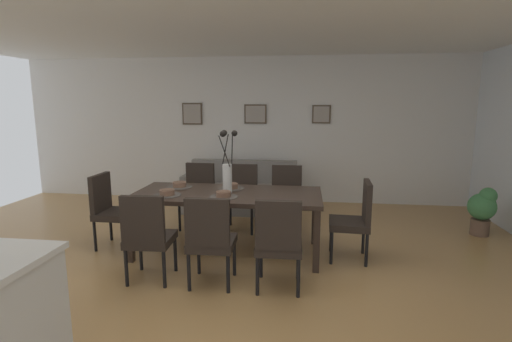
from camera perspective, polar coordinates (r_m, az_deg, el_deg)
ground_plane at (r=4.14m, az=-3.89°, el=-15.39°), size 9.00×9.00×0.00m
back_wall_panel at (r=6.97m, az=1.21°, el=6.16°), size 9.00×0.10×2.60m
ceiling_panel at (r=4.22m, az=-3.21°, el=21.85°), size 9.00×7.20×0.08m
dining_table at (r=4.53m, az=-4.29°, el=-4.08°), size 2.20×0.97×0.74m
dining_chair_near_left at (r=3.96m, az=-15.94°, el=-8.98°), size 0.46×0.46×0.92m
dining_chair_near_right at (r=5.58m, az=-8.67°, el=-3.15°), size 0.46×0.46×0.92m
dining_chair_far_left at (r=3.75m, az=-6.87°, el=-9.77°), size 0.45×0.45×0.92m
dining_chair_far_right at (r=5.43m, az=-2.19°, el=-3.43°), size 0.45×0.45×0.92m
dining_chair_mid_left at (r=3.65m, az=3.41°, el=-10.28°), size 0.45×0.45×0.92m
dining_chair_mid_right at (r=5.33m, az=4.52°, el=-3.69°), size 0.45×0.45×0.92m
dining_chair_head_west at (r=5.09m, az=-21.06°, el=-5.03°), size 0.44×0.44×0.92m
dining_chair_head_east at (r=4.50m, az=14.78°, el=-6.62°), size 0.46×0.46×0.92m
centerpiece_vase at (r=4.45m, az=-4.33°, el=0.29°), size 0.21×0.23×0.73m
placemat_near_left at (r=4.49m, az=-13.16°, el=-3.53°), size 0.32×0.32×0.01m
bowl_near_left at (r=4.48m, az=-13.18°, el=-3.07°), size 0.17×0.17×0.07m
placemat_near_right at (r=4.89m, az=-11.39°, el=-2.35°), size 0.32×0.32×0.01m
bowl_near_right at (r=4.88m, az=-11.40°, el=-1.93°), size 0.17×0.17×0.07m
placemat_far_left at (r=4.30m, az=-4.88°, el=-3.88°), size 0.32×0.32×0.01m
bowl_far_left at (r=4.29m, az=-4.89°, el=-3.40°), size 0.17×0.17×0.07m
placemat_far_right at (r=4.72m, az=-3.76°, el=-2.62°), size 0.32×0.32×0.01m
bowl_far_right at (r=4.71m, az=-3.77°, el=-2.18°), size 0.17×0.17×0.07m
sofa at (r=6.47m, az=-2.19°, el=-3.30°), size 1.85×0.84×0.80m
framed_picture_left at (r=7.15m, az=-9.54°, el=8.45°), size 0.37×0.03×0.39m
framed_picture_center at (r=6.90m, az=-0.09°, el=8.54°), size 0.40×0.03×0.34m
framed_picture_right at (r=6.85m, az=9.77°, el=8.38°), size 0.32×0.03×0.32m
potted_plant at (r=6.02m, az=30.83°, el=-4.87°), size 0.36×0.36×0.67m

